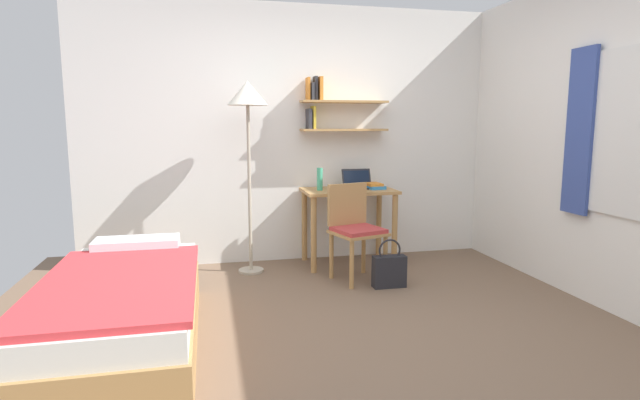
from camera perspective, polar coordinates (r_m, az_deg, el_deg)
name	(u,v)px	position (r m, az deg, el deg)	size (l,w,h in m)	color
ground_plane	(354,334)	(3.54, 3.84, -14.91)	(5.28, 5.28, 0.00)	brown
wall_back	(300,135)	(5.22, -2.29, 7.42)	(4.40, 0.27, 2.60)	white
wall_right	(623,139)	(4.29, 31.09, 5.94)	(0.10, 4.40, 2.60)	white
bed	(124,310)	(3.51, -21.35, -11.50)	(0.91, 1.91, 0.54)	#B2844C
desk	(348,205)	(5.07, 3.25, -0.56)	(0.91, 0.56, 0.77)	#B2844C
desk_chair	(355,227)	(4.59, 3.96, -3.03)	(0.53, 0.52, 0.87)	#B2844C
standing_lamp	(248,105)	(4.75, -8.20, 10.56)	(0.37, 0.37, 1.80)	#B2A893
laptop	(357,183)	(5.13, 4.27, 1.89)	(0.31, 0.21, 0.19)	black
water_bottle	(320,179)	(4.95, -0.03, 2.39)	(0.06, 0.06, 0.22)	#42A87F
book_stack	(374,186)	(5.10, 6.15, 1.59)	(0.19, 0.23, 0.06)	#3384C6
handbag	(389,270)	(4.46, 7.85, -7.88)	(0.29, 0.11, 0.43)	#232328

